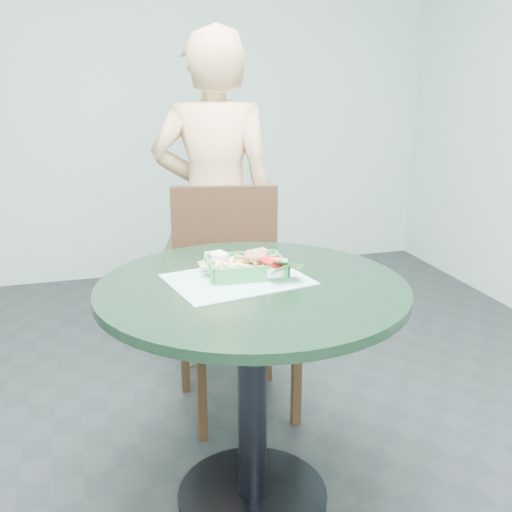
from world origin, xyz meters
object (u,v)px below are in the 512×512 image
object	(u,v)px
sauce_ramekin	(219,264)
dining_chair	(232,284)
cafe_table	(252,341)
food_basket	(246,276)
diner_person	(215,197)
crab_sandwich	(256,265)

from	to	relation	value
sauce_ramekin	dining_chair	bearing A→B (deg)	72.24
cafe_table	dining_chair	bearing A→B (deg)	81.60
cafe_table	dining_chair	xyz separation A→B (m)	(0.10, 0.66, -0.05)
dining_chair	food_basket	bearing A→B (deg)	-86.25
dining_chair	food_basket	xyz separation A→B (m)	(-0.09, -0.57, 0.23)
food_basket	diner_person	bearing A→B (deg)	83.49
cafe_table	dining_chair	size ratio (longest dim) A/B	1.02
dining_chair	sauce_ramekin	bearing A→B (deg)	-94.78
diner_person	crab_sandwich	xyz separation A→B (m)	(-0.07, -0.92, -0.04)
diner_person	cafe_table	bearing A→B (deg)	101.24
food_basket	sauce_ramekin	size ratio (longest dim) A/B	4.02
cafe_table	sauce_ramekin	xyz separation A→B (m)	(-0.07, 0.13, 0.22)
dining_chair	food_basket	world-z (taller)	dining_chair
cafe_table	diner_person	bearing A→B (deg)	83.80
crab_sandwich	sauce_ramekin	size ratio (longest dim) A/B	1.98
dining_chair	crab_sandwich	world-z (taller)	dining_chair
diner_person	food_basket	xyz separation A→B (m)	(-0.11, -0.93, -0.07)
cafe_table	food_basket	bearing A→B (deg)	86.95
food_basket	crab_sandwich	distance (m)	0.05
dining_chair	crab_sandwich	xyz separation A→B (m)	(-0.06, -0.57, 0.27)
dining_chair	crab_sandwich	bearing A→B (deg)	-82.91
cafe_table	diner_person	world-z (taller)	diner_person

